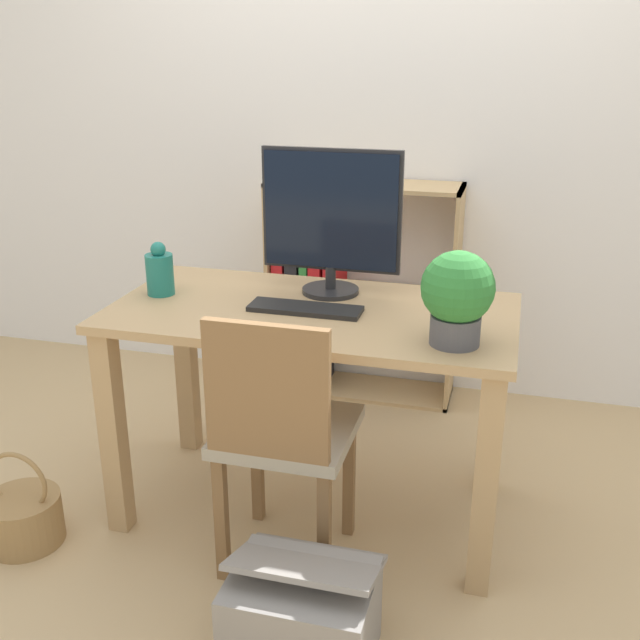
# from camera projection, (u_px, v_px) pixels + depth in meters

# --- Properties ---
(ground_plane) EXTENTS (10.00, 10.00, 0.00)m
(ground_plane) POSITION_uv_depth(u_px,v_px,m) (313.00, 506.00, 2.71)
(ground_plane) COLOR tan
(wall_back) EXTENTS (8.00, 0.05, 2.60)m
(wall_back) POSITION_uv_depth(u_px,v_px,m) (383.00, 109.00, 3.31)
(wall_back) COLOR white
(wall_back) RESTS_ON ground_plane
(desk) EXTENTS (1.32, 0.69, 0.76)m
(desk) POSITION_uv_depth(u_px,v_px,m) (312.00, 350.00, 2.50)
(desk) COLOR tan
(desk) RESTS_ON ground_plane
(monitor) EXTENTS (0.48, 0.20, 0.49)m
(monitor) POSITION_uv_depth(u_px,v_px,m) (331.00, 217.00, 2.51)
(monitor) COLOR #232326
(monitor) RESTS_ON desk
(keyboard) EXTENTS (0.37, 0.11, 0.02)m
(keyboard) POSITION_uv_depth(u_px,v_px,m) (305.00, 309.00, 2.42)
(keyboard) COLOR black
(keyboard) RESTS_ON desk
(vase) EXTENTS (0.09, 0.09, 0.19)m
(vase) POSITION_uv_depth(u_px,v_px,m) (160.00, 272.00, 2.56)
(vase) COLOR #1E7266
(vase) RESTS_ON desk
(potted_plant) EXTENTS (0.21, 0.21, 0.28)m
(potted_plant) POSITION_uv_depth(u_px,v_px,m) (457.00, 295.00, 2.11)
(potted_plant) COLOR #4C4C51
(potted_plant) RESTS_ON desk
(chair) EXTENTS (0.40, 0.40, 0.88)m
(chair) POSITION_uv_depth(u_px,v_px,m) (281.00, 431.00, 2.23)
(chair) COLOR #9E937F
(chair) RESTS_ON ground_plane
(bookshelf) EXTENTS (0.86, 0.28, 1.00)m
(bookshelf) POSITION_uv_depth(u_px,v_px,m) (328.00, 294.00, 3.49)
(bookshelf) COLOR tan
(bookshelf) RESTS_ON ground_plane
(basket) EXTENTS (0.25, 0.25, 0.34)m
(basket) POSITION_uv_depth(u_px,v_px,m) (23.00, 517.00, 2.49)
(basket) COLOR #997547
(basket) RESTS_ON ground_plane
(storage_box) EXTENTS (0.39, 0.35, 0.33)m
(storage_box) POSITION_uv_depth(u_px,v_px,m) (302.00, 617.00, 1.99)
(storage_box) COLOR gray
(storage_box) RESTS_ON ground_plane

